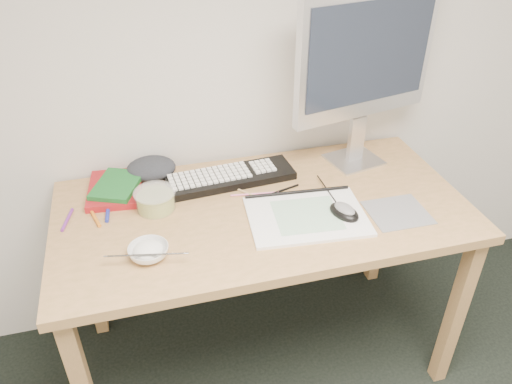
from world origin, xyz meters
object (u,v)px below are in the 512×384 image
at_px(desk, 263,226).
at_px(keyboard, 231,177).
at_px(rice_bowl, 149,252).
at_px(sketchpad, 307,216).
at_px(monitor, 366,60).

height_order(desk, keyboard, keyboard).
xyz_separation_m(keyboard, rice_bowl, (-0.33, -0.35, 0.00)).
relative_size(sketchpad, keyboard, 0.83).
distance_m(desk, keyboard, 0.23).
bearing_deg(keyboard, desk, -74.70).
height_order(sketchpad, monitor, monitor).
height_order(desk, rice_bowl, rice_bowl).
distance_m(desk, monitor, 0.68).
height_order(sketchpad, rice_bowl, rice_bowl).
bearing_deg(desk, rice_bowl, -158.14).
relative_size(desk, keyboard, 3.00).
xyz_separation_m(desk, keyboard, (-0.07, 0.19, 0.10)).
bearing_deg(desk, monitor, 26.14).
xyz_separation_m(sketchpad, rice_bowl, (-0.52, -0.06, 0.01)).
distance_m(keyboard, monitor, 0.64).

